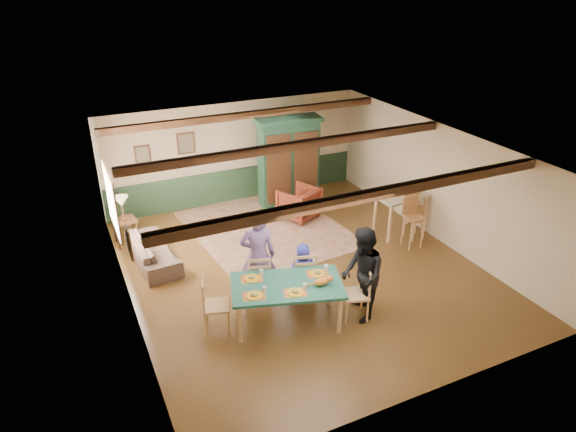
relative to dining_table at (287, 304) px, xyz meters
name	(u,v)px	position (x,y,z in m)	size (l,w,h in m)	color
floor	(301,268)	(1.06, 1.55, -0.40)	(8.00, 8.00, 0.00)	#482D14
wall_back	(235,153)	(1.06, 5.55, 0.95)	(7.00, 0.02, 2.70)	beige
wall_left	(125,247)	(-2.44, 1.55, 0.95)	(0.02, 8.00, 2.70)	beige
wall_right	(439,183)	(4.56, 1.55, 0.95)	(0.02, 8.00, 2.70)	beige
ceiling	(303,147)	(1.06, 1.55, 2.30)	(7.00, 8.00, 0.02)	white
wainscot_back	(237,184)	(1.06, 5.53, 0.05)	(6.95, 0.03, 0.90)	#1B331F
ceiling_beam_front	(369,195)	(1.06, -0.75, 2.21)	(6.95, 0.16, 0.16)	black
ceiling_beam_mid	(294,146)	(1.06, 1.95, 2.21)	(6.95, 0.16, 0.16)	black
ceiling_beam_back	(247,115)	(1.06, 4.55, 2.21)	(6.95, 0.16, 0.16)	black
window_left	(111,201)	(-2.41, 3.25, 1.15)	(0.06, 1.60, 1.30)	white
picture_left_wall	(129,242)	(-2.41, 0.95, 1.35)	(0.04, 0.42, 0.52)	#7C735A
picture_back_a	(186,143)	(-0.24, 5.52, 1.40)	(0.45, 0.04, 0.55)	#7C735A
picture_back_b	(143,155)	(-1.34, 5.52, 1.25)	(0.38, 0.04, 0.48)	#7C735A
dining_table	(287,304)	(0.00, 0.00, 0.00)	(1.94, 1.08, 0.81)	#1B5646
dining_chair_far_left	(259,277)	(-0.18, 0.87, 0.11)	(0.45, 0.47, 1.03)	tan
dining_chair_far_right	(304,274)	(0.64, 0.62, 0.11)	(0.45, 0.47, 1.03)	tan
dining_chair_end_left	(216,304)	(-1.19, 0.37, 0.11)	(0.45, 0.47, 1.03)	tan
dining_chair_end_right	(355,293)	(1.19, -0.37, 0.11)	(0.45, 0.47, 1.03)	tan
person_man	(258,256)	(-0.16, 0.95, 0.53)	(0.68, 0.45, 1.86)	#735897
person_woman	(362,275)	(1.29, -0.40, 0.49)	(0.87, 0.67, 1.78)	black
person_child	(303,270)	(0.67, 0.70, 0.14)	(0.53, 0.34, 1.08)	#282EA1
cat	(322,281)	(0.54, -0.28, 0.50)	(0.39, 0.15, 0.19)	orange
place_setting_near_left	(254,293)	(-0.65, -0.08, 0.46)	(0.43, 0.32, 0.11)	gold
place_setting_near_center	(295,290)	(0.02, -0.29, 0.46)	(0.43, 0.32, 0.11)	gold
place_setting_far_left	(252,276)	(-0.49, 0.43, 0.46)	(0.43, 0.32, 0.11)	gold
place_setting_far_right	(317,271)	(0.65, 0.08, 0.46)	(0.43, 0.32, 0.11)	gold
area_rug	(267,229)	(1.10, 3.55, -0.40)	(3.38, 4.01, 0.01)	tan
armoire	(288,162)	(2.22, 4.68, 0.79)	(1.69, 0.67, 2.38)	#122F20
armchair	(299,203)	(2.10, 3.80, 0.00)	(0.86, 0.89, 0.81)	#46150E
sofa	(153,251)	(-1.74, 3.14, -0.13)	(1.91, 0.75, 0.56)	#3F2F27
end_table	(126,232)	(-2.12, 4.24, -0.09)	(0.51, 0.51, 0.62)	black
table_lamp	(122,208)	(-2.12, 4.24, 0.50)	(0.32, 0.32, 0.57)	beige
counter_table	(400,214)	(3.90, 2.01, 0.10)	(1.21, 0.71, 1.01)	beige
bar_stool_left	(413,223)	(3.78, 1.35, 0.18)	(0.41, 0.46, 1.17)	#AE7344
bar_stool_right	(416,214)	(4.10, 1.68, 0.19)	(0.42, 0.47, 1.20)	#AE7344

